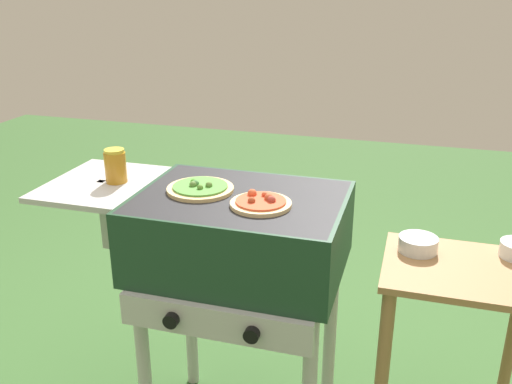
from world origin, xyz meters
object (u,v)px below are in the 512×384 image
grill (236,239)px  sauce_jar (115,166)px  pizza_pepperoni (261,203)px  topping_bowl_far (418,245)px  pizza_veggie (200,188)px  prep_table (453,332)px

grill → sauce_jar: sauce_jar is taller
pizza_pepperoni → topping_bowl_far: (0.45, 0.12, -0.13)m
grill → pizza_veggie: 0.20m
grill → prep_table: bearing=0.4°
grill → pizza_pepperoni: (0.09, -0.05, 0.15)m
grill → prep_table: size_ratio=1.26×
pizza_veggie → prep_table: (0.80, -0.01, -0.37)m
sauce_jar → topping_bowl_far: (0.96, 0.06, -0.17)m
pizza_veggie → sauce_jar: bearing=-179.9°
pizza_pepperoni → prep_table: pizza_pepperoni is taller
sauce_jar → topping_bowl_far: sauce_jar is taller
pizza_pepperoni → pizza_veggie: 0.22m
pizza_pepperoni → sauce_jar: 0.51m
pizza_veggie → prep_table: pizza_veggie is taller
grill → topping_bowl_far: bearing=7.6°
pizza_veggie → grill: bearing=-6.7°
grill → pizza_pepperoni: bearing=-27.3°
pizza_veggie → sauce_jar: size_ratio=1.89×
pizza_veggie → pizza_pepperoni: bearing=-16.3°
grill → pizza_pepperoni: pizza_pepperoni is taller
sauce_jar → prep_table: (1.09, -0.01, -0.41)m
grill → topping_bowl_far: (0.55, 0.07, 0.02)m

